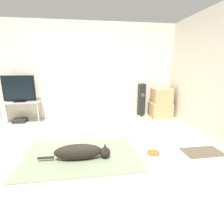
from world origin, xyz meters
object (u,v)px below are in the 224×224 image
(cardboard_box_upper, at_px, (162,96))
(tv_stand, at_px, (21,105))
(tv, at_px, (19,89))
(tennis_ball_by_boxes, at_px, (144,116))
(cardboard_box_lower, at_px, (160,110))
(frisbee, at_px, (153,153))
(tennis_ball_near_speaker, at_px, (139,116))
(dog, at_px, (81,152))
(tennis_ball_loose_on_carpet, at_px, (150,118))
(game_console, at_px, (20,121))
(floor_speaker, at_px, (141,100))

(cardboard_box_upper, height_order, tv_stand, cardboard_box_upper)
(tv, xyz_separation_m, tennis_ball_by_boxes, (3.27, -0.08, -0.83))
(cardboard_box_lower, bearing_deg, frisbee, -116.17)
(tv, bearing_deg, tennis_ball_near_speaker, -0.91)
(dog, distance_m, tv_stand, 2.68)
(cardboard_box_upper, relative_size, tennis_ball_near_speaker, 7.70)
(dog, height_order, cardboard_box_lower, cardboard_box_lower)
(frisbee, xyz_separation_m, cardboard_box_lower, (1.02, 2.07, 0.19))
(cardboard_box_lower, relative_size, tv_stand, 0.61)
(tv, relative_size, tennis_ball_near_speaker, 11.65)
(cardboard_box_lower, distance_m, tennis_ball_near_speaker, 0.65)
(tv_stand, height_order, tv, tv)
(frisbee, height_order, cardboard_box_upper, cardboard_box_upper)
(tennis_ball_loose_on_carpet, bearing_deg, game_console, 176.38)
(dog, xyz_separation_m, tennis_ball_by_boxes, (1.72, 2.08, -0.10))
(tennis_ball_loose_on_carpet, bearing_deg, frisbee, -109.18)
(dog, xyz_separation_m, tennis_ball_loose_on_carpet, (1.85, 1.93, -0.10))
(tv, bearing_deg, tennis_ball_loose_on_carpet, -3.90)
(tennis_ball_loose_on_carpet, relative_size, game_console, 0.20)
(floor_speaker, bearing_deg, cardboard_box_lower, -18.85)
(frisbee, xyz_separation_m, floor_speaker, (0.50, 2.25, 0.46))
(floor_speaker, bearing_deg, frisbee, -102.52)
(dog, bearing_deg, frisbee, 1.02)
(floor_speaker, distance_m, tennis_ball_loose_on_carpet, 0.58)
(game_console, bearing_deg, tennis_ball_near_speaker, -0.68)
(game_console, bearing_deg, tennis_ball_loose_on_carpet, -3.62)
(cardboard_box_lower, xyz_separation_m, floor_speaker, (-0.52, 0.18, 0.27))
(floor_speaker, xyz_separation_m, game_console, (-3.30, -0.12, -0.42))
(dog, relative_size, tennis_ball_near_speaker, 16.80)
(tennis_ball_near_speaker, bearing_deg, game_console, 179.32)
(cardboard_box_upper, relative_size, tv, 0.66)
(frisbee, distance_m, game_console, 3.52)
(frisbee, bearing_deg, tv, 141.95)
(cardboard_box_lower, xyz_separation_m, tv, (-3.75, 0.07, 0.66))
(floor_speaker, relative_size, game_console, 2.91)
(floor_speaker, bearing_deg, tv, -178.06)
(tennis_ball_near_speaker, relative_size, game_console, 0.20)
(tv_stand, relative_size, tv, 1.22)
(tv_stand, bearing_deg, tennis_ball_by_boxes, -1.42)
(tv, bearing_deg, tv_stand, -90.00)
(tv_stand, relative_size, game_console, 2.91)
(cardboard_box_upper, height_order, tv, tv)
(cardboard_box_lower, relative_size, tv, 0.74)
(cardboard_box_upper, distance_m, tennis_ball_loose_on_carpet, 0.70)
(floor_speaker, bearing_deg, tennis_ball_near_speaker, -123.19)
(tennis_ball_near_speaker, bearing_deg, tv_stand, 179.14)
(cardboard_box_upper, bearing_deg, floor_speaker, 159.95)
(dog, relative_size, cardboard_box_upper, 2.18)
(tv_stand, distance_m, tennis_ball_loose_on_carpet, 3.43)
(dog, xyz_separation_m, cardboard_box_upper, (2.21, 2.08, 0.48))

